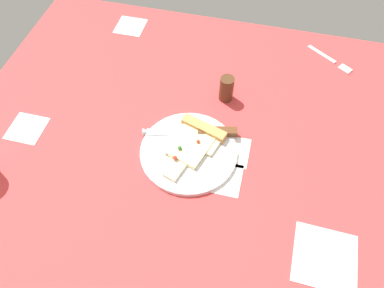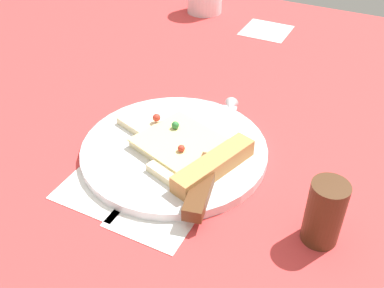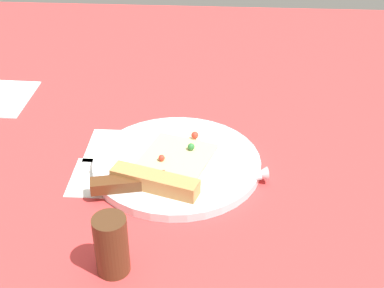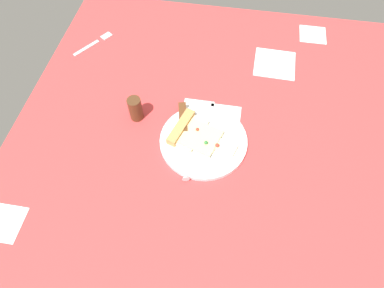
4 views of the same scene
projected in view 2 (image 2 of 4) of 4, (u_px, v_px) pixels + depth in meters
The scene contains 5 objects.
ground_plane at pixel (134, 149), 61.12cm from camera, with size 121.89×121.89×3.00cm.
plate at pixel (174, 151), 57.40cm from camera, with size 24.01×24.01×1.26cm, color silver.
pizza_slice at pixel (188, 151), 55.09cm from camera, with size 18.95×13.87×2.37cm.
knife at pixel (211, 162), 53.73cm from camera, with size 7.30×23.88×2.45cm.
pepper_shaker at pixel (325, 213), 44.51cm from camera, with size 3.83×3.83×7.46cm, color #4C2D19.
Camera 2 is at (-28.86, 39.18, 36.36)cm, focal length 41.58 mm.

